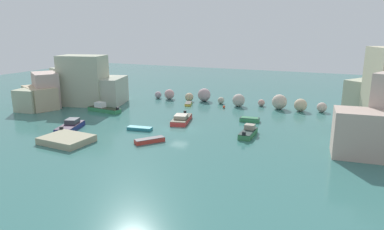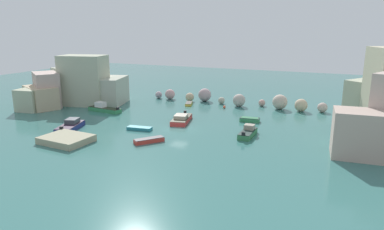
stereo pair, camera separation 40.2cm
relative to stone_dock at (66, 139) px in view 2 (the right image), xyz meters
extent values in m
plane|color=#366C67|center=(10.80, 11.95, -0.44)|extent=(160.00, 160.00, 0.00)
cube|color=#ACAF96|center=(-13.62, 19.81, 4.42)|extent=(9.50, 6.93, 9.71)
cube|color=#B4AF87|center=(-23.37, 23.09, 0.47)|extent=(7.78, 7.15, 1.82)
cube|color=#A9AD90|center=(-19.63, 13.65, 1.58)|extent=(5.38, 8.64, 4.03)
cube|color=tan|center=(-19.25, 14.05, 1.62)|extent=(8.76, 7.16, 4.11)
cube|color=#BBA298|center=(-19.27, 15.63, 2.85)|extent=(7.68, 7.12, 6.57)
cube|color=#AAA88F|center=(-21.85, 21.95, 2.12)|extent=(9.14, 9.14, 5.11)
cube|color=#ABAF9D|center=(-11.16, 22.13, 2.21)|extent=(10.38, 9.93, 5.30)
cube|color=#A8A08C|center=(-15.34, 23.06, 3.06)|extent=(8.02, 8.12, 6.99)
cube|color=#AFB29C|center=(-18.68, 23.22, 2.97)|extent=(8.95, 9.67, 6.82)
cube|color=#B79E90|center=(36.24, 10.00, 2.35)|extent=(8.24, 5.19, 5.57)
cube|color=#A9AD90|center=(37.44, 24.17, 3.11)|extent=(8.90, 8.29, 7.10)
sphere|color=#AC97A0|center=(-3.61, 31.53, 0.29)|extent=(1.46, 1.46, 1.46)
sphere|color=#C49595|center=(-0.86, 31.54, 0.62)|extent=(2.11, 2.11, 2.11)
sphere|color=#C5AE8A|center=(3.96, 31.16, 0.44)|extent=(1.76, 1.76, 1.76)
sphere|color=#B19599|center=(6.76, 32.54, 0.90)|extent=(2.67, 2.67, 2.67)
sphere|color=#AFAB97|center=(10.78, 31.55, 0.23)|extent=(1.34, 1.34, 1.34)
sphere|color=#B4A89E|center=(14.71, 30.55, 0.78)|extent=(2.43, 2.43, 2.43)
sphere|color=tan|center=(18.72, 32.62, 0.21)|extent=(1.31, 1.31, 1.31)
sphere|color=#C0AD9C|center=(22.36, 31.39, 0.94)|extent=(2.77, 2.77, 2.77)
sphere|color=#C0AB8C|center=(26.23, 31.11, 0.72)|extent=(2.31, 2.31, 2.31)
sphere|color=#BAA297|center=(29.87, 31.96, 0.44)|extent=(1.77, 1.77, 1.77)
cube|color=tan|center=(0.00, 0.00, 0.00)|extent=(6.49, 5.23, 0.88)
sphere|color=#E04C28|center=(12.65, 27.88, -0.19)|extent=(0.51, 0.51, 0.51)
cube|color=#367C4B|center=(21.34, 12.41, -0.07)|extent=(1.66, 4.77, 0.74)
cube|color=#1F2F2B|center=(21.34, 12.41, 0.33)|extent=(1.63, 4.67, 0.06)
cube|color=#9E937F|center=(21.34, 13.30, 0.68)|extent=(1.39, 1.21, 0.75)
cube|color=black|center=(21.35, 10.18, 0.55)|extent=(0.44, 0.36, 0.50)
cube|color=teal|center=(5.71, 8.99, -0.21)|extent=(3.83, 1.76, 0.46)
cube|color=#348953|center=(-6.35, 16.33, -0.08)|extent=(6.68, 2.18, 0.72)
cube|color=#283222|center=(-6.35, 16.33, 0.31)|extent=(6.55, 2.13, 0.06)
cube|color=silver|center=(-7.27, 16.41, 0.79)|extent=(1.93, 1.39, 1.01)
cube|color=black|center=(-3.23, 16.06, 0.53)|extent=(0.40, 0.47, 0.50)
cube|color=yellow|center=(5.22, 27.88, -0.22)|extent=(2.01, 3.27, 0.43)
cube|color=#272521|center=(5.22, 27.88, 0.02)|extent=(1.97, 3.21, 0.06)
cube|color=red|center=(10.05, 4.48, -0.17)|extent=(3.37, 3.87, 0.54)
cube|color=#282629|center=(10.05, 4.48, 0.13)|extent=(3.31, 3.79, 0.06)
cube|color=navy|center=(-3.97, 4.99, -0.09)|extent=(3.96, 6.14, 0.70)
cube|color=#2F1E30|center=(-3.97, 4.99, 0.29)|extent=(3.88, 6.01, 0.06)
cube|color=#3F444C|center=(-4.23, 5.82, 0.63)|extent=(2.20, 2.40, 0.74)
cube|color=black|center=(-3.15, 2.42, 0.51)|extent=(0.53, 0.48, 0.50)
cube|color=#368956|center=(19.57, 20.27, -0.14)|extent=(3.27, 1.72, 0.60)
cube|color=#1C322E|center=(19.57, 20.27, 0.19)|extent=(3.20, 1.69, 0.06)
cube|color=#2D7047|center=(19.57, 20.27, 0.20)|extent=(2.78, 1.47, 0.08)
cube|color=#C03431|center=(9.49, 15.65, -0.09)|extent=(3.77, 6.58, 0.70)
cube|color=#323223|center=(9.49, 15.65, 0.29)|extent=(3.69, 6.45, 0.06)
cube|color=#9E937F|center=(9.59, 15.23, 0.56)|extent=(2.39, 2.68, 0.61)
cube|color=black|center=(8.80, 18.52, 0.51)|extent=(0.51, 0.45, 0.50)
camera|label=1|loc=(32.81, -33.69, 14.35)|focal=32.59mm
camera|label=2|loc=(33.18, -33.53, 14.35)|focal=32.59mm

